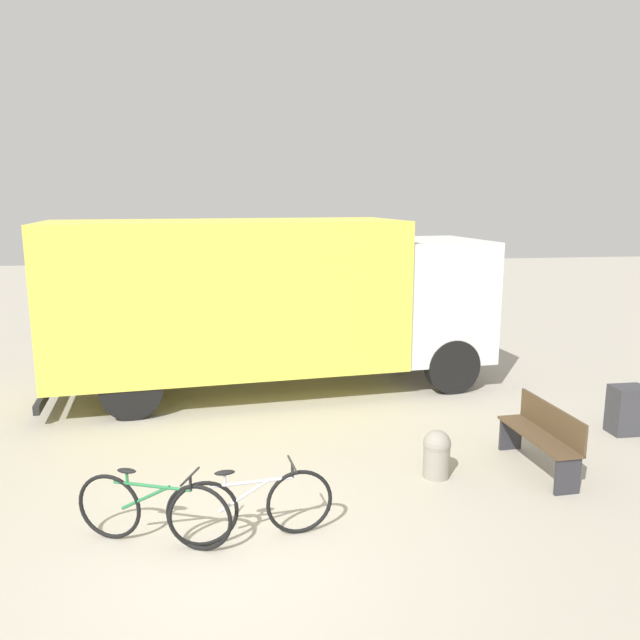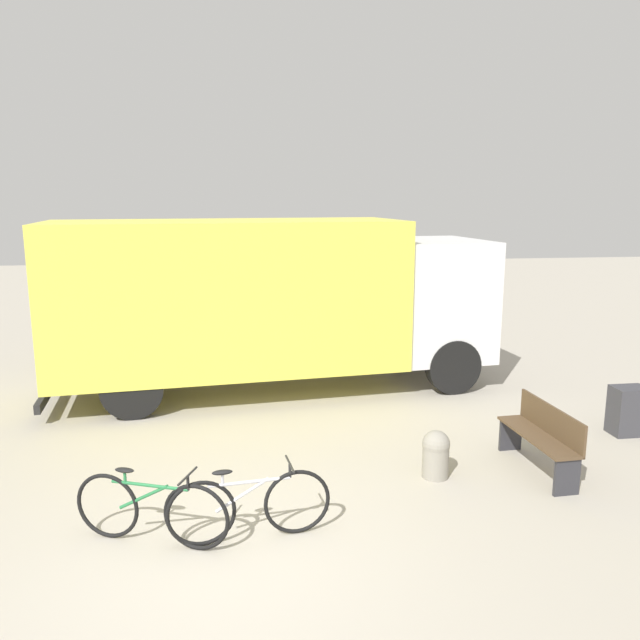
# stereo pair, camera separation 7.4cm
# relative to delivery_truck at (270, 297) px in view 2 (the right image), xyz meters

# --- Properties ---
(ground_plane) EXTENTS (60.00, 60.00, 0.00)m
(ground_plane) POSITION_rel_delivery_truck_xyz_m (-0.86, -5.89, -1.82)
(ground_plane) COLOR #A8A091
(delivery_truck) EXTENTS (8.47, 3.13, 3.25)m
(delivery_truck) POSITION_rel_delivery_truck_xyz_m (0.00, 0.00, 0.00)
(delivery_truck) COLOR #EAE04C
(delivery_truck) RESTS_ON ground
(park_bench) EXTENTS (0.48, 1.57, 0.91)m
(park_bench) POSITION_rel_delivery_truck_xyz_m (3.42, -4.15, -1.31)
(park_bench) COLOR brown
(park_bench) RESTS_ON ground
(bicycle_near) EXTENTS (1.68, 0.72, 0.84)m
(bicycle_near) POSITION_rel_delivery_truck_xyz_m (-1.61, -5.32, -1.42)
(bicycle_near) COLOR black
(bicycle_near) RESTS_ON ground
(bicycle_middle) EXTENTS (1.78, 0.44, 0.84)m
(bicycle_middle) POSITION_rel_delivery_truck_xyz_m (-0.56, -5.38, -1.42)
(bicycle_middle) COLOR black
(bicycle_middle) RESTS_ON ground
(bollard_near_bench) EXTENTS (0.37, 0.37, 0.65)m
(bollard_near_bench) POSITION_rel_delivery_truck_xyz_m (1.93, -4.16, -1.48)
(bollard_near_bench) COLOR gray
(bollard_near_bench) RESTS_ON ground
(utility_box) EXTENTS (0.53, 0.39, 0.77)m
(utility_box) POSITION_rel_delivery_truck_xyz_m (5.41, -3.08, -1.43)
(utility_box) COLOR #38383D
(utility_box) RESTS_ON ground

